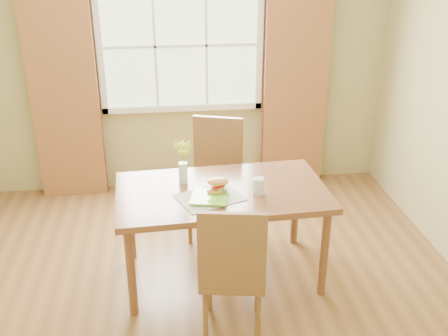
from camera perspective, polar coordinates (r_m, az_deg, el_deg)
name	(u,v)px	position (r m, az deg, el deg)	size (l,w,h in m)	color
room	(194,124)	(3.51, -3.29, 4.76)	(4.24, 3.84, 2.74)	brown
window	(181,46)	(5.27, -4.73, 13.12)	(1.62, 0.06, 1.32)	#B6D39F
curtain_left	(64,92)	(5.36, -17.03, 7.92)	(0.65, 0.08, 2.20)	maroon
curtain_right	(296,84)	(5.44, 7.80, 9.01)	(0.65, 0.08, 2.20)	maroon
dining_table	(222,199)	(3.95, -0.22, -3.38)	(1.61, 0.96, 0.76)	brown
chair_near	(232,268)	(3.42, 0.93, -10.81)	(0.49, 0.49, 1.02)	brown
chair_far	(216,172)	(4.63, -0.88, -0.44)	(0.55, 0.55, 1.06)	brown
placemat	(210,197)	(3.79, -1.53, -3.23)	(0.45, 0.33, 0.01)	#B6C1A3
plate	(209,198)	(3.77, -1.62, -3.29)	(0.25, 0.25, 0.01)	#7CDF37
croissant_sandwich	(218,186)	(3.80, -0.69, -1.96)	(0.17, 0.11, 0.12)	gold
water_glass	(259,186)	(3.84, 3.78, -2.01)	(0.08, 0.08, 0.12)	silver
flower_vase	(183,158)	(3.94, -4.51, 1.05)	(0.14, 0.14, 0.34)	silver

